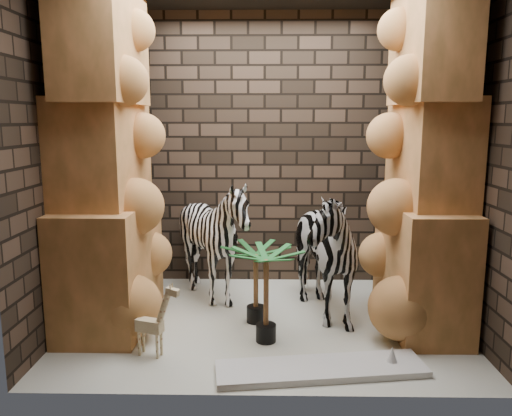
{
  "coord_description": "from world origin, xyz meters",
  "views": [
    {
      "loc": [
        0.01,
        -4.36,
        1.84
      ],
      "look_at": [
        -0.07,
        0.15,
        1.04
      ],
      "focal_mm": 35.08,
      "sensor_mm": 36.0,
      "label": 1
    }
  ],
  "objects_px": {
    "palm_front": "(256,283)",
    "surfboard": "(321,369)",
    "giraffe_toy": "(149,317)",
    "palm_back": "(266,295)",
    "zebra_right": "(314,240)",
    "zebra_left": "(214,246)"
  },
  "relations": [
    {
      "from": "surfboard",
      "to": "zebra_right",
      "type": "bearing_deg",
      "value": 80.23
    },
    {
      "from": "palm_front",
      "to": "palm_back",
      "type": "height_order",
      "value": "palm_back"
    },
    {
      "from": "giraffe_toy",
      "to": "surfboard",
      "type": "distance_m",
      "value": 1.38
    },
    {
      "from": "giraffe_toy",
      "to": "palm_back",
      "type": "xyz_separation_m",
      "value": [
        0.92,
        0.27,
        0.09
      ]
    },
    {
      "from": "zebra_right",
      "to": "palm_front",
      "type": "bearing_deg",
      "value": -176.46
    },
    {
      "from": "giraffe_toy",
      "to": "surfboard",
      "type": "xyz_separation_m",
      "value": [
        1.32,
        -0.25,
        -0.29
      ]
    },
    {
      "from": "giraffe_toy",
      "to": "palm_back",
      "type": "distance_m",
      "value": 0.96
    },
    {
      "from": "palm_front",
      "to": "zebra_right",
      "type": "bearing_deg",
      "value": 20.38
    },
    {
      "from": "zebra_right",
      "to": "palm_front",
      "type": "relative_size",
      "value": 1.98
    },
    {
      "from": "zebra_right",
      "to": "palm_back",
      "type": "xyz_separation_m",
      "value": [
        -0.45,
        -0.61,
        -0.33
      ]
    },
    {
      "from": "palm_back",
      "to": "palm_front",
      "type": "bearing_deg",
      "value": 102.71
    },
    {
      "from": "palm_back",
      "to": "surfboard",
      "type": "distance_m",
      "value": 0.76
    },
    {
      "from": "palm_front",
      "to": "surfboard",
      "type": "bearing_deg",
      "value": -61.65
    },
    {
      "from": "zebra_left",
      "to": "palm_back",
      "type": "distance_m",
      "value": 1.09
    },
    {
      "from": "palm_back",
      "to": "surfboard",
      "type": "bearing_deg",
      "value": -51.68
    },
    {
      "from": "surfboard",
      "to": "palm_front",
      "type": "bearing_deg",
      "value": 110.51
    },
    {
      "from": "palm_front",
      "to": "palm_back",
      "type": "distance_m",
      "value": 0.42
    },
    {
      "from": "zebra_right",
      "to": "giraffe_toy",
      "type": "xyz_separation_m",
      "value": [
        -1.36,
        -0.88,
        -0.42
      ]
    },
    {
      "from": "zebra_left",
      "to": "giraffe_toy",
      "type": "relative_size",
      "value": 2.03
    },
    {
      "from": "palm_back",
      "to": "surfboard",
      "type": "xyz_separation_m",
      "value": [
        0.41,
        -0.52,
        -0.38
      ]
    },
    {
      "from": "surfboard",
      "to": "giraffe_toy",
      "type": "bearing_deg",
      "value": 161.59
    },
    {
      "from": "zebra_right",
      "to": "zebra_left",
      "type": "xyz_separation_m",
      "value": [
        -0.97,
        0.33,
        -0.15
      ]
    }
  ]
}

